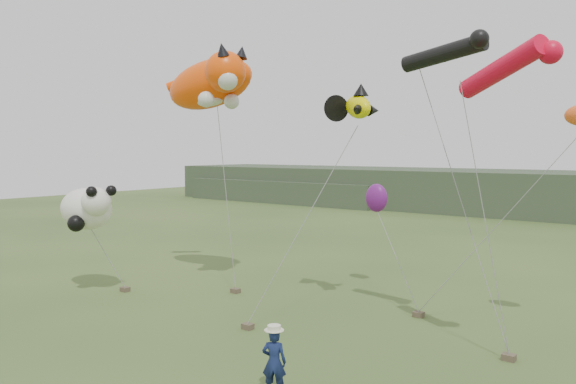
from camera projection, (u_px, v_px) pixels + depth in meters
name	position (u px, v px, depth m)	size (l,w,h in m)	color
ground	(239.00, 378.00, 14.76)	(120.00, 120.00, 0.00)	#385123
headland	(540.00, 194.00, 51.93)	(90.00, 13.00, 4.00)	#2D3D28
festival_attendant	(274.00, 362.00, 13.65)	(0.60, 0.40, 1.65)	#121D45
sandbag_anchors	(291.00, 312.00, 20.43)	(15.62, 5.06, 0.19)	brown
cat_kite	(213.00, 82.00, 24.60)	(6.10, 3.26, 2.89)	#FF4A05
fish_kite	(349.00, 107.00, 20.41)	(2.79, 1.81, 1.37)	#E5DA00
tube_kites	(480.00, 59.00, 15.92)	(5.23, 2.81, 1.98)	black
panda_kite	(87.00, 208.00, 23.51)	(3.13, 2.02, 1.94)	white
misc_kites	(450.00, 169.00, 21.28)	(9.39, 2.59, 4.11)	#F75D1E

